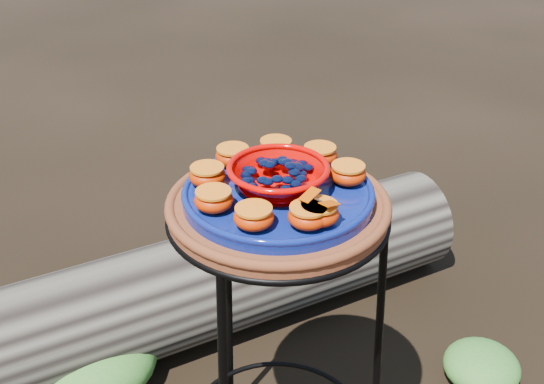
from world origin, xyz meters
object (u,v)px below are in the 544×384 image
driftwood_log (194,289)px  terracotta_saucer (278,209)px  red_bowl (278,178)px  cobalt_plate (278,195)px  plant_stand (277,361)px

driftwood_log → terracotta_saucer: bearing=-96.4°
terracotta_saucer → driftwood_log: size_ratio=0.24×
terracotta_saucer → red_bowl: size_ratio=2.33×
cobalt_plate → red_bowl: red_bowl is taller
terracotta_saucer → driftwood_log: 0.78m
plant_stand → cobalt_plate: size_ratio=2.07×
red_bowl → driftwood_log: size_ratio=0.10×
plant_stand → cobalt_plate: cobalt_plate is taller
red_bowl → driftwood_log: 0.83m
plant_stand → cobalt_plate: 0.39m
terracotta_saucer → red_bowl: 0.06m
plant_stand → red_bowl: (0.00, 0.00, 0.43)m
plant_stand → terracotta_saucer: bearing=0.0°
terracotta_saucer → driftwood_log: bearing=83.6°
cobalt_plate → red_bowl: (0.00, 0.00, 0.03)m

